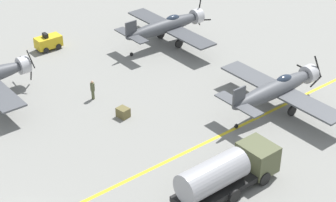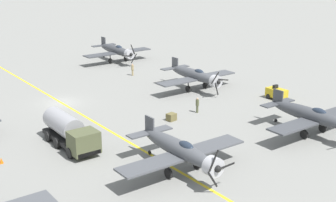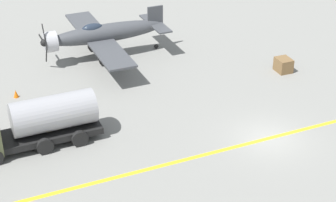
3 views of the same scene
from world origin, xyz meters
name	(u,v)px [view 1 (image 1 of 3)]	position (x,y,z in m)	size (l,w,h in m)	color
airplane_far_center	(277,88)	(0.00, 23.78, 2.01)	(12.00, 9.98, 3.65)	#4E5055
airplane_far_left	(167,26)	(-15.91, 24.87, 2.01)	(12.00, 9.98, 3.78)	#44464B
fuel_tanker	(227,172)	(5.03, 13.27, 1.51)	(2.68, 8.00, 2.98)	black
tow_tractor	(48,42)	(-22.47, 14.65, 0.79)	(1.57, 2.60, 1.79)	gold
ground_crew_walking	(93,89)	(-11.05, 12.78, 0.97)	(0.39, 0.39, 1.79)	#515638
supply_crate_outboard	(123,112)	(-7.04, 13.15, 0.41)	(0.97, 0.81, 0.81)	brown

